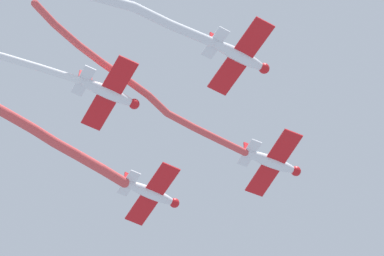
{
  "coord_description": "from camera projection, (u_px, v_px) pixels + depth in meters",
  "views": [
    {
      "loc": [
        3.66,
        38.6,
        3.87
      ],
      "look_at": [
        3.13,
        -3.53,
        61.78
      ],
      "focal_mm": 77.83,
      "sensor_mm": 36.0,
      "label": 1
    }
  ],
  "objects": [
    {
      "name": "airplane_lead",
      "position": [
        273.0,
        162.0,
        73.96
      ],
      "size": [
        5.95,
        7.68,
        1.93
      ],
      "rotation": [
        0.0,
        0.0,
        3.56
      ],
      "color": "white"
    },
    {
      "name": "smoke_trail_lead",
      "position": [
        139.0,
        87.0,
        70.43
      ],
      "size": [
        18.1,
        14.11,
        2.64
      ],
      "color": "#DB4C4C"
    },
    {
      "name": "airplane_left_wing",
      "position": [
        152.0,
        193.0,
        75.57
      ],
      "size": [
        5.9,
        7.56,
        1.93
      ],
      "rotation": [
        0.0,
        0.0,
        3.63
      ],
      "color": "white"
    },
    {
      "name": "smoke_trail_left_wing",
      "position": [
        32.0,
        128.0,
        72.73
      ],
      "size": [
        16.81,
        11.02,
        4.06
      ],
      "color": "#DB4C4C"
    },
    {
      "name": "airplane_right_wing",
      "position": [
        240.0,
        56.0,
        67.82
      ],
      "size": [
        5.88,
        7.51,
        1.93
      ],
      "rotation": [
        0.0,
        0.0,
        3.65
      ],
      "color": "white"
    },
    {
      "name": "airplane_slot",
      "position": [
        109.0,
        93.0,
        69.34
      ],
      "size": [
        5.91,
        7.57,
        1.93
      ],
      "rotation": [
        0.0,
        0.0,
        3.63
      ],
      "color": "white"
    }
  ]
}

